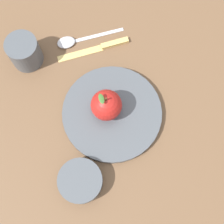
% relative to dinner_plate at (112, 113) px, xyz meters
% --- Properties ---
extents(ground_plane, '(2.40, 2.40, 0.00)m').
position_rel_dinner_plate_xyz_m(ground_plane, '(-0.01, -0.03, -0.01)').
color(ground_plane, brown).
extents(dinner_plate, '(0.24, 0.24, 0.02)m').
position_rel_dinner_plate_xyz_m(dinner_plate, '(0.00, 0.00, 0.00)').
color(dinner_plate, '#4C5156').
rests_on(dinner_plate, ground_plane).
extents(apple, '(0.07, 0.07, 0.09)m').
position_rel_dinner_plate_xyz_m(apple, '(0.01, -0.01, 0.04)').
color(apple, '#B21E19').
rests_on(apple, dinner_plate).
extents(side_bowl, '(0.10, 0.10, 0.04)m').
position_rel_dinner_plate_xyz_m(side_bowl, '(0.07, 0.16, 0.01)').
color(side_bowl, '#4C5156').
rests_on(side_bowl, ground_plane).
extents(cup, '(0.08, 0.08, 0.08)m').
position_rel_dinner_plate_xyz_m(cup, '(0.22, -0.15, 0.03)').
color(cup, '#4C5156').
rests_on(cup, ground_plane).
extents(knife, '(0.19, 0.07, 0.01)m').
position_rel_dinner_plate_xyz_m(knife, '(0.03, -0.18, -0.01)').
color(knife, '#D8B766').
rests_on(knife, ground_plane).
extents(spoon, '(0.18, 0.07, 0.01)m').
position_rel_dinner_plate_xyz_m(spoon, '(0.10, -0.20, -0.00)').
color(spoon, silver).
rests_on(spoon, ground_plane).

